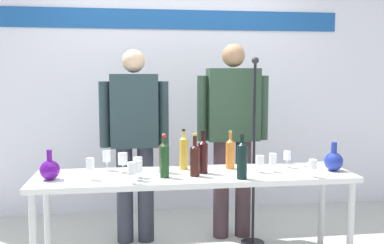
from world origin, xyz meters
The scene contains 24 objects.
back_wall centered at (0.00, 1.54, 1.50)m, with size 5.04×0.11×3.00m.
display_table centered at (0.00, 0.00, 0.67)m, with size 2.34×0.59×0.73m.
decanter_blue_left centered at (-1.02, -0.05, 0.81)m, with size 0.14×0.14×0.21m.
decanter_blue_right centered at (1.06, -0.05, 0.81)m, with size 0.14×0.14×0.22m.
presenter_left centered at (-0.43, 0.63, 0.95)m, with size 0.59×0.22×1.67m.
presenter_right centered at (0.43, 0.63, 1.00)m, with size 0.64×0.22×1.73m.
wine_bottle_0 centered at (-0.23, -0.09, 0.86)m, with size 0.06×0.06×0.30m.
wine_bottle_1 centered at (-0.06, 0.17, 0.87)m, with size 0.07×0.07×0.31m.
wine_bottle_2 centered at (0.06, 0.01, 0.87)m, with size 0.07×0.07×0.32m.
wine_bottle_3 centered at (-0.01, -0.08, 0.86)m, with size 0.07×0.07×0.31m.
wine_bottle_4 centered at (0.30, -0.21, 0.87)m, with size 0.07×0.07×0.32m.
wine_bottle_5 centered at (-0.22, 0.07, 0.86)m, with size 0.07×0.07×0.29m.
wine_bottle_6 centered at (0.30, 0.13, 0.86)m, with size 0.07×0.07×0.30m.
wine_glass_left_0 centered at (-0.42, -0.07, 0.84)m, with size 0.07×0.07×0.15m.
wine_glass_left_1 centered at (-0.75, -0.09, 0.84)m, with size 0.06×0.06×0.15m.
wine_glass_left_2 centered at (-0.42, -0.16, 0.83)m, with size 0.06×0.06×0.14m.
wine_glass_left_3 centered at (-0.53, 0.10, 0.84)m, with size 0.07×0.07×0.15m.
wine_glass_left_4 centered at (-0.46, -0.24, 0.84)m, with size 0.06×0.06×0.15m.
wine_glass_left_5 centered at (-0.65, 0.20, 0.84)m, with size 0.06×0.06×0.15m.
wine_glass_right_0 centered at (0.75, 0.11, 0.82)m, with size 0.06×0.06×0.13m.
wine_glass_right_1 centered at (0.49, -0.03, 0.82)m, with size 0.06×0.06×0.13m.
wine_glass_right_2 centered at (0.81, -0.23, 0.82)m, with size 0.06×0.06×0.13m.
wine_glass_right_3 centered at (0.59, -0.02, 0.83)m, with size 0.06×0.06×0.14m.
microphone_stand centered at (0.57, 0.42, 0.54)m, with size 0.20×0.20×1.61m.
Camera 1 is at (-0.47, -3.17, 1.46)m, focal length 41.40 mm.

